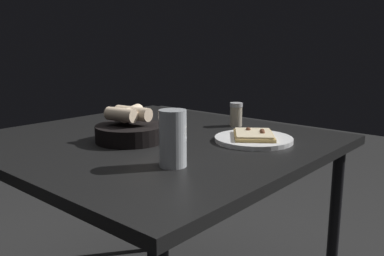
% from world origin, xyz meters
% --- Properties ---
extents(dining_table, '(1.04, 0.99, 0.75)m').
position_xyz_m(dining_table, '(0.00, 0.00, 0.68)').
color(dining_table, black).
rests_on(dining_table, ground).
extents(pizza_plate, '(0.25, 0.25, 0.04)m').
position_xyz_m(pizza_plate, '(-0.28, -0.17, 0.76)').
color(pizza_plate, white).
rests_on(pizza_plate, dining_table).
extents(bread_basket, '(0.22, 0.22, 0.11)m').
position_xyz_m(bread_basket, '(0.02, 0.08, 0.79)').
color(bread_basket, black).
rests_on(bread_basket, dining_table).
extents(beer_glass, '(0.07, 0.07, 0.14)m').
position_xyz_m(beer_glass, '(-0.27, 0.19, 0.81)').
color(beer_glass, silver).
rests_on(beer_glass, dining_table).
extents(pepper_shaker, '(0.05, 0.05, 0.09)m').
position_xyz_m(pepper_shaker, '(-0.09, -0.34, 0.79)').
color(pepper_shaker, '#BFB299').
rests_on(pepper_shaker, dining_table).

